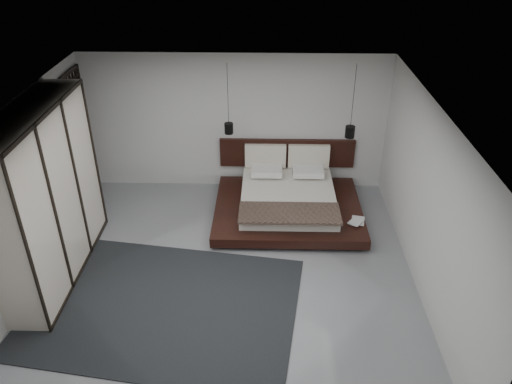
{
  "coord_description": "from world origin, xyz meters",
  "views": [
    {
      "loc": [
        0.63,
        -6.26,
        5.24
      ],
      "look_at": [
        0.45,
        1.2,
        0.87
      ],
      "focal_mm": 35.0,
      "sensor_mm": 36.0,
      "label": 1
    }
  ],
  "objects_px": {
    "lattice_screen": "(81,137)",
    "pendant_right": "(350,132)",
    "pendant_left": "(229,128)",
    "bed": "(288,200)",
    "rug": "(164,305)",
    "wardrobe": "(45,197)"
  },
  "relations": [
    {
      "from": "wardrobe",
      "to": "pendant_left",
      "type": "bearing_deg",
      "value": 40.7
    },
    {
      "from": "pendant_left",
      "to": "wardrobe",
      "type": "xyz_separation_m",
      "value": [
        -2.61,
        -2.25,
        -0.19
      ]
    },
    {
      "from": "lattice_screen",
      "to": "rug",
      "type": "bearing_deg",
      "value": -56.91
    },
    {
      "from": "bed",
      "to": "rug",
      "type": "height_order",
      "value": "bed"
    },
    {
      "from": "lattice_screen",
      "to": "wardrobe",
      "type": "xyz_separation_m",
      "value": [
        0.25,
        -2.36,
        0.08
      ]
    },
    {
      "from": "pendant_left",
      "to": "wardrobe",
      "type": "bearing_deg",
      "value": -139.3
    },
    {
      "from": "pendant_left",
      "to": "rug",
      "type": "height_order",
      "value": "pendant_left"
    },
    {
      "from": "lattice_screen",
      "to": "wardrobe",
      "type": "distance_m",
      "value": 2.37
    },
    {
      "from": "pendant_left",
      "to": "bed",
      "type": "bearing_deg",
      "value": -20.85
    },
    {
      "from": "lattice_screen",
      "to": "rug",
      "type": "relative_size",
      "value": 0.66
    },
    {
      "from": "bed",
      "to": "pendant_left",
      "type": "bearing_deg",
      "value": 159.15
    },
    {
      "from": "pendant_left",
      "to": "lattice_screen",
      "type": "bearing_deg",
      "value": 177.77
    },
    {
      "from": "bed",
      "to": "wardrobe",
      "type": "bearing_deg",
      "value": -154.09
    },
    {
      "from": "rug",
      "to": "wardrobe",
      "type": "bearing_deg",
      "value": 155.72
    },
    {
      "from": "pendant_left",
      "to": "rug",
      "type": "bearing_deg",
      "value": -104.48
    },
    {
      "from": "lattice_screen",
      "to": "pendant_right",
      "type": "distance_m",
      "value": 5.12
    },
    {
      "from": "lattice_screen",
      "to": "wardrobe",
      "type": "height_order",
      "value": "wardrobe"
    },
    {
      "from": "lattice_screen",
      "to": "pendant_right",
      "type": "bearing_deg",
      "value": -1.25
    },
    {
      "from": "lattice_screen",
      "to": "bed",
      "type": "height_order",
      "value": "lattice_screen"
    },
    {
      "from": "rug",
      "to": "pendant_right",
      "type": "bearing_deg",
      "value": 45.18
    },
    {
      "from": "bed",
      "to": "rug",
      "type": "distance_m",
      "value": 3.27
    },
    {
      "from": "lattice_screen",
      "to": "rug",
      "type": "xyz_separation_m",
      "value": [
        2.07,
        -3.18,
        -1.29
      ]
    }
  ]
}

